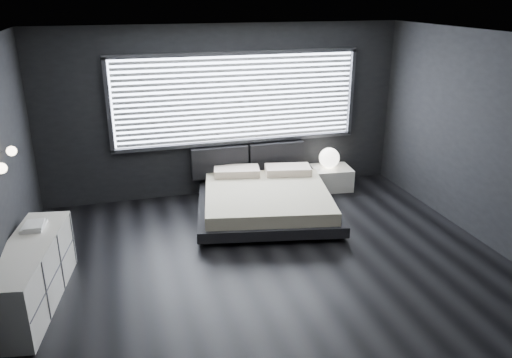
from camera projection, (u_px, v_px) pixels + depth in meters
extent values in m
plane|color=black|center=(274.00, 269.00, 6.24)|extent=(6.00, 6.00, 0.00)
plane|color=white|center=(278.00, 38.00, 5.26)|extent=(6.00, 6.00, 0.00)
cube|color=black|center=(225.00, 112.00, 8.23)|extent=(6.00, 0.04, 2.80)
cube|color=black|center=(404.00, 294.00, 3.27)|extent=(6.00, 0.04, 2.80)
cube|color=black|center=(494.00, 143.00, 6.51)|extent=(0.04, 5.50, 2.80)
cube|color=white|center=(237.00, 99.00, 8.19)|extent=(4.00, 0.02, 1.38)
cube|color=#47474C|center=(108.00, 106.00, 7.64)|extent=(0.06, 0.08, 1.48)
cube|color=#47474C|center=(351.00, 92.00, 8.68)|extent=(0.06, 0.08, 1.48)
cube|color=#47474C|center=(237.00, 53.00, 7.90)|extent=(4.14, 0.08, 0.06)
cube|color=#47474C|center=(238.00, 142.00, 8.42)|extent=(4.14, 0.08, 0.06)
cube|color=silver|center=(238.00, 99.00, 8.13)|extent=(3.94, 0.03, 1.32)
cube|color=black|center=(220.00, 162.00, 8.39)|extent=(0.96, 0.16, 0.52)
cube|color=black|center=(276.00, 157.00, 8.64)|extent=(0.96, 0.16, 0.52)
sphere|color=#FFE5B7|center=(1.00, 168.00, 5.00)|extent=(0.11, 0.11, 0.11)
cylinder|color=silver|center=(5.00, 152.00, 5.52)|extent=(0.10, 0.02, 0.02)
sphere|color=#FFE5B7|center=(12.00, 151.00, 5.54)|extent=(0.11, 0.11, 0.11)
cube|color=black|center=(208.00, 240.00, 6.90)|extent=(0.13, 0.13, 0.08)
cube|color=black|center=(336.00, 235.00, 7.04)|extent=(0.13, 0.13, 0.08)
cube|color=black|center=(209.00, 195.00, 8.40)|extent=(0.13, 0.13, 0.08)
cube|color=black|center=(314.00, 192.00, 8.54)|extent=(0.13, 0.13, 0.08)
cube|color=black|center=(267.00, 207.00, 7.68)|extent=(2.43, 2.35, 0.15)
cube|color=beige|center=(267.00, 196.00, 7.62)|extent=(2.18, 2.18, 0.19)
cube|color=beige|center=(237.00, 171.00, 8.22)|extent=(0.80, 0.53, 0.12)
cube|color=beige|center=(288.00, 170.00, 8.29)|extent=(0.80, 0.53, 0.12)
cube|color=white|center=(331.00, 178.00, 8.75)|extent=(0.71, 0.61, 0.38)
sphere|color=white|center=(329.00, 158.00, 8.63)|extent=(0.35, 0.35, 0.35)
cube|color=white|center=(32.00, 275.00, 5.45)|extent=(0.78, 1.84, 0.71)
cube|color=#47474C|center=(55.00, 274.00, 5.47)|extent=(0.30, 1.74, 0.69)
cube|color=white|center=(34.00, 227.00, 5.72)|extent=(0.28, 0.34, 0.04)
cube|color=white|center=(34.00, 225.00, 5.70)|extent=(0.21, 0.28, 0.03)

